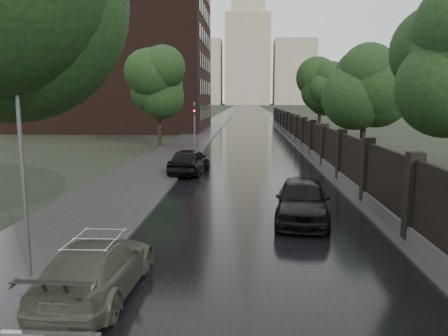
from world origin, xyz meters
The scene contains 15 objects.
ground centered at (0.00, 0.00, 0.00)m, with size 800.00×800.00×0.00m, color black.
road centered at (0.00, 190.00, 0.01)m, with size 8.00×420.00×0.02m, color black.
sidewalk_left centered at (-6.00, 190.00, 0.08)m, with size 4.00×420.00×0.16m, color #2D2D2D.
verge_right centered at (5.50, 190.00, 0.04)m, with size 3.00×420.00×0.08m, color #2D2D2D.
fence_right centered at (4.60, 32.01, 1.01)m, with size 0.45×75.72×2.70m.
tree_left_far centered at (-8.00, 30.00, 5.24)m, with size 4.25×4.25×7.39m.
tree_right_b centered at (7.50, 22.00, 4.95)m, with size 4.08×4.08×7.01m.
tree_right_c centered at (7.50, 40.00, 4.95)m, with size 4.08×4.08×7.01m.
lamp_post centered at (-5.40, 1.50, 2.67)m, with size 0.25×0.12×5.11m.
traffic_light centered at (-4.30, 24.99, 2.40)m, with size 0.16×0.32×4.00m.
brick_building centered at (-18.00, 52.00, 10.00)m, with size 24.00×18.00×20.00m, color black.
stalinist_tower centered at (0.00, 300.00, 38.38)m, with size 92.00×30.00×159.00m.
volga_sedan centered at (-3.60, 0.91, 0.61)m, with size 1.72×4.22×1.23m, color #464B3C.
hatchback_left centered at (-3.60, 16.49, 0.75)m, with size 1.76×4.38×1.49m, color black.
car_right_near centered at (1.60, 7.03, 0.76)m, with size 1.79×4.45×1.52m, color black.
Camera 1 is at (-0.36, -7.95, 4.25)m, focal length 35.00 mm.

